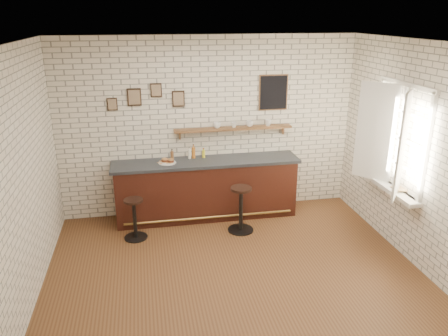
{
  "coord_description": "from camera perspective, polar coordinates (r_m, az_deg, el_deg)",
  "views": [
    {
      "loc": [
        -1.09,
        -5.07,
        3.31
      ],
      "look_at": [
        0.05,
        0.9,
        1.15
      ],
      "focal_mm": 35.0,
      "sensor_mm": 36.0,
      "label": 1
    }
  ],
  "objects": [
    {
      "name": "ground",
      "position": [
        6.16,
        1.16,
        -12.95
      ],
      "size": [
        5.0,
        5.0,
        0.0
      ],
      "primitive_type": "plane",
      "color": "brown",
      "rests_on": "ground"
    },
    {
      "name": "bar_counter",
      "position": [
        7.4,
        -2.29,
        -2.71
      ],
      "size": [
        3.1,
        0.65,
        1.01
      ],
      "color": "#3D1810",
      "rests_on": "ground"
    },
    {
      "name": "sandwich_plate",
      "position": [
        7.15,
        -7.42,
        0.7
      ],
      "size": [
        0.28,
        0.28,
        0.01
      ],
      "primitive_type": "cylinder",
      "color": "white",
      "rests_on": "bar_counter"
    },
    {
      "name": "ciabatta_sandwich",
      "position": [
        7.14,
        -7.35,
        1.01
      ],
      "size": [
        0.23,
        0.16,
        0.07
      ],
      "color": "#B8824B",
      "rests_on": "sandwich_plate"
    },
    {
      "name": "potato_chips",
      "position": [
        7.15,
        -7.58,
        0.74
      ],
      "size": [
        0.25,
        0.2,
        0.0
      ],
      "color": "#CA8B47",
      "rests_on": "sandwich_plate"
    },
    {
      "name": "bitters_bottle_brown",
      "position": [
        7.3,
        -6.79,
        1.67
      ],
      "size": [
        0.05,
        0.05,
        0.18
      ],
      "color": "brown",
      "rests_on": "bar_counter"
    },
    {
      "name": "bitters_bottle_white",
      "position": [
        7.32,
        -4.54,
        1.87
      ],
      "size": [
        0.05,
        0.05,
        0.2
      ],
      "color": "white",
      "rests_on": "bar_counter"
    },
    {
      "name": "bitters_bottle_amber",
      "position": [
        7.32,
        -4.0,
        2.03
      ],
      "size": [
        0.06,
        0.06,
        0.24
      ],
      "color": "#AF601C",
      "rests_on": "bar_counter"
    },
    {
      "name": "condiment_bottle_yellow",
      "position": [
        7.35,
        -2.68,
        1.89
      ],
      "size": [
        0.05,
        0.05,
        0.17
      ],
      "color": "yellow",
      "rests_on": "bar_counter"
    },
    {
      "name": "bar_stool_left",
      "position": [
        6.88,
        -11.6,
        -6.35
      ],
      "size": [
        0.36,
        0.36,
        0.65
      ],
      "color": "black",
      "rests_on": "ground"
    },
    {
      "name": "bar_stool_right",
      "position": [
        6.95,
        2.22,
        -5.2
      ],
      "size": [
        0.41,
        0.41,
        0.75
      ],
      "color": "black",
      "rests_on": "ground"
    },
    {
      "name": "wall_shelf",
      "position": [
        7.37,
        1.24,
        5.17
      ],
      "size": [
        2.0,
        0.18,
        0.18
      ],
      "color": "brown",
      "rests_on": "ground"
    },
    {
      "name": "shelf_cup_a",
      "position": [
        7.3,
        -0.91,
        5.61
      ],
      "size": [
        0.17,
        0.17,
        0.1
      ],
      "primitive_type": "imported",
      "rotation": [
        0.0,
        0.0,
        0.54
      ],
      "color": "white",
      "rests_on": "wall_shelf"
    },
    {
      "name": "shelf_cup_b",
      "position": [
        7.35,
        1.3,
        5.67
      ],
      "size": [
        0.13,
        0.13,
        0.09
      ],
      "primitive_type": "imported",
      "rotation": [
        0.0,
        0.0,
        1.0
      ],
      "color": "white",
      "rests_on": "wall_shelf"
    },
    {
      "name": "shelf_cup_c",
      "position": [
        7.41,
        3.37,
        5.79
      ],
      "size": [
        0.15,
        0.15,
        0.1
      ],
      "primitive_type": "imported",
      "rotation": [
        0.0,
        0.0,
        1.34
      ],
      "color": "white",
      "rests_on": "wall_shelf"
    },
    {
      "name": "shelf_cup_d",
      "position": [
        7.49,
        5.78,
        5.91
      ],
      "size": [
        0.12,
        0.12,
        0.1
      ],
      "primitive_type": "imported",
      "rotation": [
        0.0,
        0.0,
        -0.08
      ],
      "color": "white",
      "rests_on": "wall_shelf"
    },
    {
      "name": "back_wall_decor",
      "position": [
        7.29,
        -0.22,
        9.59
      ],
      "size": [
        2.96,
        0.02,
        0.56
      ],
      "color": "black",
      "rests_on": "ground"
    },
    {
      "name": "window_sill",
      "position": [
        6.85,
        20.74,
        -2.36
      ],
      "size": [
        0.2,
        1.35,
        0.06
      ],
      "color": "white",
      "rests_on": "ground"
    },
    {
      "name": "casement_window",
      "position": [
        6.6,
        21.2,
        3.66
      ],
      "size": [
        0.4,
        1.3,
        1.56
      ],
      "color": "white",
      "rests_on": "ground"
    },
    {
      "name": "book_lower",
      "position": [
        6.69,
        21.39,
        -2.61
      ],
      "size": [
        0.19,
        0.23,
        0.02
      ],
      "primitive_type": "imported",
      "rotation": [
        0.0,
        0.0,
        0.19
      ],
      "color": "tan",
      "rests_on": "window_sill"
    },
    {
      "name": "book_upper",
      "position": [
        6.69,
        21.36,
        -2.43
      ],
      "size": [
        0.23,
        0.27,
        0.02
      ],
      "primitive_type": "imported",
      "rotation": [
        0.0,
        0.0,
        -0.39
      ],
      "color": "tan",
      "rests_on": "book_lower"
    }
  ]
}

